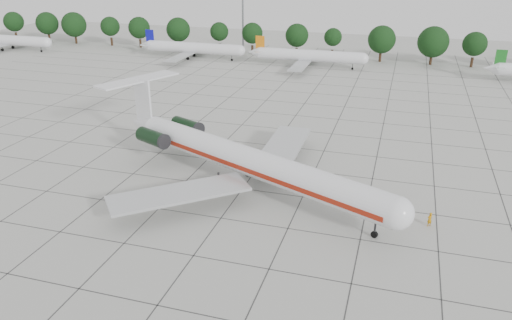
{
  "coord_description": "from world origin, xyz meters",
  "views": [
    {
      "loc": [
        18.5,
        -55.25,
        29.06
      ],
      "look_at": [
        1.31,
        1.81,
        3.5
      ],
      "focal_mm": 35.0,
      "sensor_mm": 36.0,
      "label": 1
    }
  ],
  "objects_px": {
    "main_airliner": "(237,157)",
    "bg_airliner_c": "(309,56)",
    "floodlight_mast": "(243,0)",
    "bg_airliner_b": "(193,48)",
    "ground_crew": "(430,219)",
    "bg_airliner_a": "(8,40)"
  },
  "relations": [
    {
      "from": "ground_crew",
      "to": "floodlight_mast",
      "type": "relative_size",
      "value": 0.07
    },
    {
      "from": "bg_airliner_b",
      "to": "floodlight_mast",
      "type": "distance_m",
      "value": 22.94
    },
    {
      "from": "bg_airliner_b",
      "to": "bg_airliner_c",
      "type": "xyz_separation_m",
      "value": [
        33.12,
        -1.24,
        0.0
      ]
    },
    {
      "from": "main_airliner",
      "to": "bg_airliner_c",
      "type": "height_order",
      "value": "main_airliner"
    },
    {
      "from": "bg_airliner_a",
      "to": "bg_airliner_c",
      "type": "relative_size",
      "value": 1.0
    },
    {
      "from": "bg_airliner_b",
      "to": "floodlight_mast",
      "type": "bearing_deg",
      "value": 63.61
    },
    {
      "from": "bg_airliner_c",
      "to": "floodlight_mast",
      "type": "xyz_separation_m",
      "value": [
        -24.26,
        19.08,
        11.37
      ]
    },
    {
      "from": "ground_crew",
      "to": "floodlight_mast",
      "type": "height_order",
      "value": "floodlight_mast"
    },
    {
      "from": "main_airliner",
      "to": "bg_airliner_c",
      "type": "relative_size",
      "value": 1.59
    },
    {
      "from": "bg_airliner_c",
      "to": "ground_crew",
      "type": "bearing_deg",
      "value": -69.15
    },
    {
      "from": "main_airliner",
      "to": "floodlight_mast",
      "type": "height_order",
      "value": "floodlight_mast"
    },
    {
      "from": "floodlight_mast",
      "to": "bg_airliner_b",
      "type": "bearing_deg",
      "value": -116.39
    },
    {
      "from": "ground_crew",
      "to": "main_airliner",
      "type": "bearing_deg",
      "value": -49.15
    },
    {
      "from": "main_airliner",
      "to": "ground_crew",
      "type": "relative_size",
      "value": 26.38
    },
    {
      "from": "main_airliner",
      "to": "floodlight_mast",
      "type": "distance_m",
      "value": 95.86
    },
    {
      "from": "main_airliner",
      "to": "ground_crew",
      "type": "bearing_deg",
      "value": 14.81
    },
    {
      "from": "bg_airliner_c",
      "to": "floodlight_mast",
      "type": "distance_m",
      "value": 32.89
    },
    {
      "from": "bg_airliner_b",
      "to": "bg_airliner_c",
      "type": "distance_m",
      "value": 33.14
    },
    {
      "from": "bg_airliner_a",
      "to": "bg_airliner_b",
      "type": "distance_m",
      "value": 58.81
    },
    {
      "from": "ground_crew",
      "to": "bg_airliner_a",
      "type": "xyz_separation_m",
      "value": [
        -120.59,
        72.35,
        2.06
      ]
    },
    {
      "from": "ground_crew",
      "to": "bg_airliner_a",
      "type": "relative_size",
      "value": 0.06
    },
    {
      "from": "bg_airliner_b",
      "to": "bg_airliner_a",
      "type": "bearing_deg",
      "value": -175.46
    }
  ]
}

